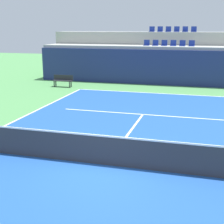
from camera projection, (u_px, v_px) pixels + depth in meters
name	position (u px, v px, depth m)	size (l,w,h in m)	color
ground_plane	(105.00, 165.00, 10.34)	(80.00, 80.00, 0.00)	#4C8C4C
court_surface	(105.00, 165.00, 10.34)	(11.00, 24.00, 0.01)	#1E4C99
baseline_far	(159.00, 93.00, 21.48)	(11.00, 0.10, 0.00)	white
service_line_far	(143.00, 114.00, 16.30)	(8.26, 0.10, 0.00)	white
centre_service_line	(128.00, 134.00, 13.32)	(0.10, 6.40, 0.00)	white
back_wall	(166.00, 68.00, 24.30)	(19.83, 0.30, 2.58)	navy
stands_tier_lower	(168.00, 64.00, 25.54)	(19.83, 2.40, 2.80)	#9E9E99
stands_tier_upper	(171.00, 55.00, 27.65)	(19.83, 2.40, 3.81)	#9E9E99
seating_row_lower	(169.00, 44.00, 25.25)	(3.86, 0.44, 0.44)	navy
seating_row_upper	(172.00, 30.00, 27.23)	(3.86, 0.44, 0.44)	navy
tennis_net	(105.00, 150.00, 10.21)	(11.08, 0.08, 1.07)	black
player_bench	(63.00, 80.00, 23.80)	(1.50, 0.40, 0.85)	#232328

